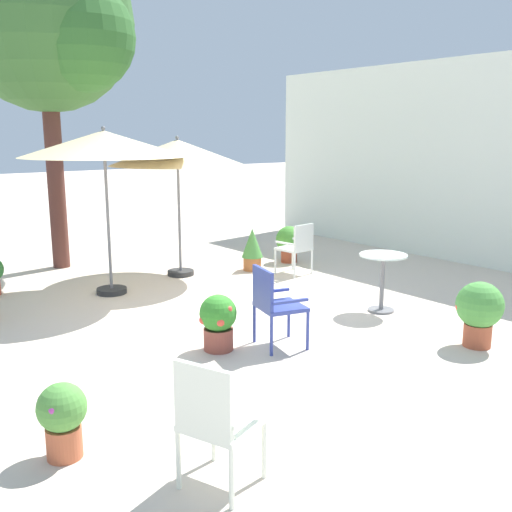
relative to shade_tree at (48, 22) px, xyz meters
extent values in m
plane|color=beige|center=(4.22, 0.54, -4.11)|extent=(60.00, 60.00, 0.00)
cube|color=white|center=(4.22, 5.94, -2.29)|extent=(9.78, 0.30, 3.65)
cylinder|color=#542E27|center=(-0.05, -0.04, -2.57)|extent=(0.29, 0.29, 3.10)
sphere|color=#37642F|center=(-0.05, -0.04, 0.00)|extent=(2.90, 2.90, 2.90)
sphere|color=#2E6129|center=(0.67, 0.25, -0.29)|extent=(1.74, 1.74, 1.74)
sphere|color=#385F27|center=(-0.63, 0.40, 0.14)|extent=(1.59, 1.59, 1.59)
cylinder|color=#2D2D2D|center=(2.13, -0.10, -4.07)|extent=(0.44, 0.44, 0.08)
cylinder|color=slate|center=(2.13, -0.10, -2.93)|extent=(0.04, 0.04, 2.37)
cone|color=beige|center=(2.13, -0.10, -1.93)|extent=(2.35, 2.35, 0.37)
sphere|color=slate|center=(2.13, -0.10, -1.71)|extent=(0.06, 0.06, 0.06)
cylinder|color=#2D2D2D|center=(1.79, 1.30, -4.07)|extent=(0.44, 0.44, 0.08)
cylinder|color=slate|center=(1.79, 1.30, -3.00)|extent=(0.04, 0.04, 2.23)
cone|color=beige|center=(1.79, 1.30, -2.09)|extent=(2.20, 2.20, 0.41)
sphere|color=slate|center=(1.79, 1.30, -1.85)|extent=(0.06, 0.06, 0.06)
cylinder|color=white|center=(5.21, 2.33, -3.35)|extent=(0.62, 0.62, 0.02)
cylinder|color=slate|center=(5.21, 2.33, -3.74)|extent=(0.06, 0.06, 0.75)
cylinder|color=slate|center=(5.21, 2.33, -4.10)|extent=(0.34, 0.34, 0.03)
cube|color=white|center=(7.07, -1.59, -3.68)|extent=(0.58, 0.57, 0.04)
cube|color=white|center=(7.14, -1.77, -3.42)|extent=(0.42, 0.19, 0.46)
cube|color=white|center=(7.27, -1.51, -3.56)|extent=(0.17, 0.38, 0.03)
cube|color=white|center=(6.88, -1.66, -3.56)|extent=(0.17, 0.38, 0.03)
cylinder|color=white|center=(7.20, -1.32, -3.90)|extent=(0.04, 0.04, 0.42)
cylinder|color=white|center=(6.81, -1.47, -3.90)|extent=(0.04, 0.04, 0.42)
cylinder|color=white|center=(7.34, -1.70, -3.90)|extent=(0.04, 0.04, 0.42)
cylinder|color=white|center=(6.94, -1.85, -3.90)|extent=(0.04, 0.04, 0.42)
cube|color=#334296|center=(5.35, 0.43, -3.66)|extent=(0.60, 0.58, 0.04)
cube|color=#334296|center=(5.29, 0.22, -3.42)|extent=(0.46, 0.16, 0.43)
cube|color=#334296|center=(5.57, 0.38, -3.54)|extent=(0.15, 0.42, 0.03)
cube|color=#334296|center=(5.13, 0.49, -3.54)|extent=(0.15, 0.42, 0.03)
cylinder|color=#334296|center=(5.62, 0.59, -3.89)|extent=(0.04, 0.04, 0.44)
cylinder|color=#334296|center=(5.18, 0.70, -3.89)|extent=(0.04, 0.04, 0.44)
cylinder|color=#334296|center=(5.51, 0.16, -3.89)|extent=(0.04, 0.04, 0.44)
cylinder|color=#334296|center=(5.07, 0.28, -3.89)|extent=(0.04, 0.04, 0.44)
cube|color=silver|center=(2.90, 2.85, -3.68)|extent=(0.52, 0.53, 0.04)
cube|color=silver|center=(3.11, 2.87, -3.46)|extent=(0.09, 0.46, 0.41)
cube|color=silver|center=(2.87, 3.06, -3.56)|extent=(0.42, 0.09, 0.03)
cube|color=silver|center=(2.92, 2.63, -3.56)|extent=(0.42, 0.09, 0.03)
cylinder|color=silver|center=(2.66, 3.04, -3.91)|extent=(0.04, 0.04, 0.41)
cylinder|color=silver|center=(2.71, 2.60, -3.91)|extent=(0.04, 0.04, 0.41)
cylinder|color=silver|center=(3.09, 3.09, -3.91)|extent=(0.04, 0.04, 0.41)
cylinder|color=silver|center=(3.14, 2.65, -3.91)|extent=(0.04, 0.04, 0.41)
cylinder|color=#9C442B|center=(2.18, 3.39, -4.01)|extent=(0.30, 0.30, 0.21)
cylinder|color=#382819|center=(2.18, 3.39, -3.91)|extent=(0.26, 0.26, 0.02)
sphere|color=#469033|center=(2.18, 3.39, -3.69)|extent=(0.49, 0.49, 0.49)
cylinder|color=#BF5E3C|center=(6.09, -2.30, -3.99)|extent=(0.26, 0.26, 0.24)
cylinder|color=#382819|center=(6.09, -2.30, -3.88)|extent=(0.23, 0.23, 0.02)
sphere|color=#52943E|center=(6.09, -2.30, -3.72)|extent=(0.36, 0.36, 0.36)
sphere|color=#BC42A3|center=(6.16, -2.20, -3.76)|extent=(0.10, 0.10, 0.10)
sphere|color=#BC42A3|center=(6.21, -2.27, -3.73)|extent=(0.10, 0.10, 0.10)
sphere|color=#BC42A3|center=(6.19, -2.39, -3.68)|extent=(0.09, 0.09, 0.09)
cylinder|color=#AE5236|center=(6.72, 2.14, -3.98)|extent=(0.30, 0.30, 0.26)
cylinder|color=#382819|center=(6.72, 2.14, -3.86)|extent=(0.27, 0.27, 0.02)
sphere|color=#4D9A41|center=(6.72, 2.14, -3.63)|extent=(0.52, 0.52, 0.52)
sphere|color=#EF5137|center=(6.58, 2.00, -3.66)|extent=(0.12, 0.12, 0.12)
sphere|color=#EF5137|center=(6.60, 2.30, -3.69)|extent=(0.11, 0.11, 0.11)
sphere|color=#EF5137|center=(6.56, 2.07, -3.70)|extent=(0.10, 0.10, 0.10)
sphere|color=#EF5137|center=(6.68, 1.99, -3.67)|extent=(0.15, 0.15, 0.15)
cylinder|color=#B06233|center=(2.26, 2.46, -4.00)|extent=(0.31, 0.31, 0.23)
cylinder|color=#382819|center=(2.26, 2.46, -3.89)|extent=(0.27, 0.27, 0.02)
cone|color=#4A903F|center=(2.26, 2.46, -3.63)|extent=(0.37, 0.37, 0.51)
cylinder|color=#97493B|center=(5.01, -0.17, -3.99)|extent=(0.32, 0.32, 0.24)
cylinder|color=#382819|center=(5.01, -0.17, -3.88)|extent=(0.29, 0.29, 0.02)
sphere|color=#368C2B|center=(5.01, -0.17, -3.69)|extent=(0.41, 0.41, 0.41)
sphere|color=#EE4938|center=(5.17, -0.18, -3.71)|extent=(0.08, 0.08, 0.08)
sphere|color=#EE4938|center=(5.15, -0.24, -3.74)|extent=(0.11, 0.11, 0.11)
sphere|color=#EE4938|center=(5.17, -0.14, -3.62)|extent=(0.07, 0.07, 0.07)
sphere|color=#EE4938|center=(4.96, -0.33, -3.75)|extent=(0.10, 0.10, 0.10)
camera|label=1|loc=(10.00, -3.63, -1.78)|focal=40.91mm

